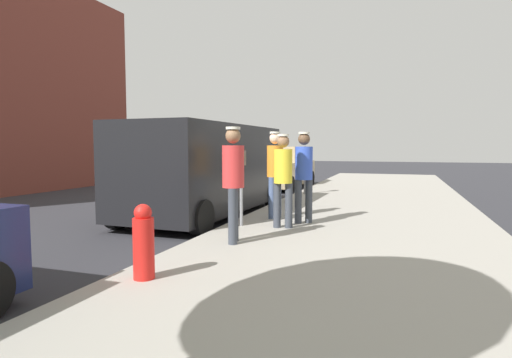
{
  "coord_description": "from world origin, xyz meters",
  "views": [
    {
      "loc": [
        4.17,
        -8.06,
        1.65
      ],
      "look_at": [
        1.65,
        -0.67,
        1.05
      ],
      "focal_mm": 29.45,
      "sensor_mm": 36.0,
      "label": 1
    }
  ],
  "objects_px": {
    "pedestrian_in_blue": "(304,171)",
    "parked_sedan_ahead": "(281,169)",
    "pedestrian_in_orange": "(275,168)",
    "parked_van": "(206,168)",
    "parking_meter_near": "(241,172)",
    "pedestrian_in_yellow": "(283,174)",
    "pedestrian_in_red": "(233,176)",
    "parking_meter_far": "(305,162)",
    "fire_hydrant": "(144,243)"
  },
  "relations": [
    {
      "from": "parked_sedan_ahead",
      "to": "fire_hydrant",
      "type": "xyz_separation_m",
      "value": [
        1.78,
        -12.24,
        -0.18
      ]
    },
    {
      "from": "pedestrian_in_blue",
      "to": "fire_hydrant",
      "type": "relative_size",
      "value": 2.08
    },
    {
      "from": "pedestrian_in_yellow",
      "to": "parked_van",
      "type": "distance_m",
      "value": 2.77
    },
    {
      "from": "pedestrian_in_orange",
      "to": "pedestrian_in_blue",
      "type": "xyz_separation_m",
      "value": [
        0.69,
        -0.37,
        -0.02
      ]
    },
    {
      "from": "parking_meter_far",
      "to": "pedestrian_in_yellow",
      "type": "relative_size",
      "value": 0.88
    },
    {
      "from": "pedestrian_in_red",
      "to": "parking_meter_near",
      "type": "bearing_deg",
      "value": 106.04
    },
    {
      "from": "pedestrian_in_blue",
      "to": "parked_van",
      "type": "distance_m",
      "value": 2.73
    },
    {
      "from": "pedestrian_in_orange",
      "to": "parked_sedan_ahead",
      "type": "xyz_separation_m",
      "value": [
        -2.05,
        7.84,
        -0.45
      ]
    },
    {
      "from": "parking_meter_near",
      "to": "pedestrian_in_blue",
      "type": "xyz_separation_m",
      "value": [
        1.06,
        0.67,
        0.0
      ]
    },
    {
      "from": "pedestrian_in_yellow",
      "to": "parked_sedan_ahead",
      "type": "relative_size",
      "value": 0.39
    },
    {
      "from": "parking_meter_far",
      "to": "parking_meter_near",
      "type": "bearing_deg",
      "value": -90.0
    },
    {
      "from": "pedestrian_in_orange",
      "to": "parking_meter_near",
      "type": "bearing_deg",
      "value": -109.63
    },
    {
      "from": "pedestrian_in_yellow",
      "to": "parked_van",
      "type": "bearing_deg",
      "value": 146.34
    },
    {
      "from": "pedestrian_in_blue",
      "to": "parked_van",
      "type": "bearing_deg",
      "value": 160.01
    },
    {
      "from": "pedestrian_in_blue",
      "to": "parked_van",
      "type": "xyz_separation_m",
      "value": [
        -2.56,
        0.93,
        -0.03
      ]
    },
    {
      "from": "pedestrian_in_orange",
      "to": "parked_van",
      "type": "bearing_deg",
      "value": 163.18
    },
    {
      "from": "pedestrian_in_red",
      "to": "fire_hydrant",
      "type": "distance_m",
      "value": 2.12
    },
    {
      "from": "parking_meter_far",
      "to": "pedestrian_in_blue",
      "type": "bearing_deg",
      "value": -78.07
    },
    {
      "from": "parked_van",
      "to": "parked_sedan_ahead",
      "type": "xyz_separation_m",
      "value": [
        -0.18,
        7.27,
        -0.41
      ]
    },
    {
      "from": "parking_meter_far",
      "to": "pedestrian_in_orange",
      "type": "bearing_deg",
      "value": -85.48
    },
    {
      "from": "pedestrian_in_orange",
      "to": "pedestrian_in_blue",
      "type": "bearing_deg",
      "value": -27.91
    },
    {
      "from": "pedestrian_in_yellow",
      "to": "pedestrian_in_red",
      "type": "relative_size",
      "value": 0.96
    },
    {
      "from": "pedestrian_in_blue",
      "to": "fire_hydrant",
      "type": "bearing_deg",
      "value": -103.41
    },
    {
      "from": "pedestrian_in_orange",
      "to": "pedestrian_in_red",
      "type": "distance_m",
      "value": 2.4
    },
    {
      "from": "parking_meter_far",
      "to": "pedestrian_in_orange",
      "type": "relative_size",
      "value": 0.84
    },
    {
      "from": "pedestrian_in_blue",
      "to": "pedestrian_in_yellow",
      "type": "bearing_deg",
      "value": -113.04
    },
    {
      "from": "parking_meter_near",
      "to": "pedestrian_in_red",
      "type": "xyz_separation_m",
      "value": [
        0.39,
        -1.36,
        0.02
      ]
    },
    {
      "from": "parked_van",
      "to": "fire_hydrant",
      "type": "relative_size",
      "value": 6.11
    },
    {
      "from": "pedestrian_in_blue",
      "to": "pedestrian_in_red",
      "type": "height_order",
      "value": "pedestrian_in_red"
    },
    {
      "from": "parked_sedan_ahead",
      "to": "parking_meter_far",
      "type": "bearing_deg",
      "value": -62.14
    },
    {
      "from": "pedestrian_in_blue",
      "to": "parking_meter_near",
      "type": "bearing_deg",
      "value": -147.88
    },
    {
      "from": "pedestrian_in_red",
      "to": "parked_van",
      "type": "height_order",
      "value": "parked_van"
    },
    {
      "from": "parked_van",
      "to": "parked_sedan_ahead",
      "type": "height_order",
      "value": "parked_van"
    },
    {
      "from": "pedestrian_in_yellow",
      "to": "pedestrian_in_blue",
      "type": "xyz_separation_m",
      "value": [
        0.26,
        0.6,
        0.04
      ]
    },
    {
      "from": "parking_meter_far",
      "to": "fire_hydrant",
      "type": "distance_m",
      "value": 9.08
    },
    {
      "from": "parking_meter_near",
      "to": "pedestrian_in_orange",
      "type": "xyz_separation_m",
      "value": [
        0.37,
        1.03,
        0.02
      ]
    },
    {
      "from": "pedestrian_in_yellow",
      "to": "pedestrian_in_red",
      "type": "distance_m",
      "value": 1.49
    },
    {
      "from": "parking_meter_far",
      "to": "pedestrian_in_orange",
      "type": "height_order",
      "value": "pedestrian_in_orange"
    },
    {
      "from": "pedestrian_in_red",
      "to": "parked_van",
      "type": "xyz_separation_m",
      "value": [
        -1.89,
        2.96,
        -0.04
      ]
    },
    {
      "from": "parking_meter_far",
      "to": "pedestrian_in_red",
      "type": "distance_m",
      "value": 7.07
    },
    {
      "from": "pedestrian_in_blue",
      "to": "parked_sedan_ahead",
      "type": "bearing_deg",
      "value": 108.48
    },
    {
      "from": "pedestrian_in_orange",
      "to": "parked_van",
      "type": "height_order",
      "value": "parked_van"
    },
    {
      "from": "pedestrian_in_orange",
      "to": "parked_sedan_ahead",
      "type": "height_order",
      "value": "pedestrian_in_orange"
    },
    {
      "from": "parking_meter_near",
      "to": "pedestrian_in_yellow",
      "type": "distance_m",
      "value": 0.81
    },
    {
      "from": "pedestrian_in_blue",
      "to": "parked_sedan_ahead",
      "type": "distance_m",
      "value": 8.66
    },
    {
      "from": "parking_meter_near",
      "to": "parked_van",
      "type": "relative_size",
      "value": 0.29
    },
    {
      "from": "parking_meter_far",
      "to": "pedestrian_in_red",
      "type": "height_order",
      "value": "pedestrian_in_red"
    },
    {
      "from": "parking_meter_far",
      "to": "pedestrian_in_red",
      "type": "relative_size",
      "value": 0.84
    },
    {
      "from": "parked_sedan_ahead",
      "to": "pedestrian_in_red",
      "type": "bearing_deg",
      "value": -78.55
    },
    {
      "from": "pedestrian_in_yellow",
      "to": "parked_sedan_ahead",
      "type": "distance_m",
      "value": 9.16
    }
  ]
}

